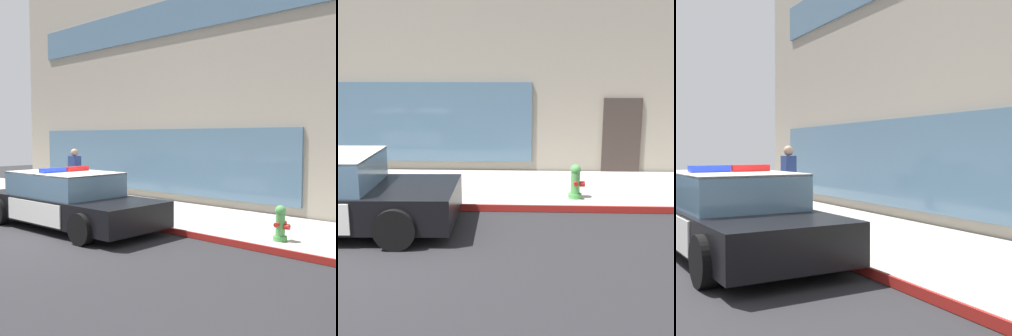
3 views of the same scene
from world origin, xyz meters
TOP-DOWN VIEW (x-y plane):
  - ground at (0.00, 0.00)m, footprint 48.00×48.00m
  - sidewalk at (0.00, 3.60)m, footprint 48.00×3.21m
  - curb_red_paint at (0.00, 1.98)m, footprint 28.80×0.04m
  - storefront_building at (-0.40, 9.99)m, footprint 19.74×9.57m
  - police_cruiser at (-0.84, 0.81)m, footprint 5.17×2.30m
  - fire_hydrant at (4.06, 2.53)m, footprint 0.34×0.39m
  - pedestrian_on_sidewalk at (-3.76, 3.03)m, footprint 0.41×0.28m

SIDE VIEW (x-z plane):
  - ground at x=0.00m, z-range 0.00..0.00m
  - sidewalk at x=0.00m, z-range 0.00..0.15m
  - curb_red_paint at x=0.00m, z-range 0.01..0.14m
  - fire_hydrant at x=4.06m, z-range 0.14..0.86m
  - police_cruiser at x=-0.84m, z-range -0.07..1.43m
  - pedestrian_on_sidewalk at x=-3.76m, z-range 0.16..1.87m
  - storefront_building at x=-0.40m, z-range 0.00..8.45m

